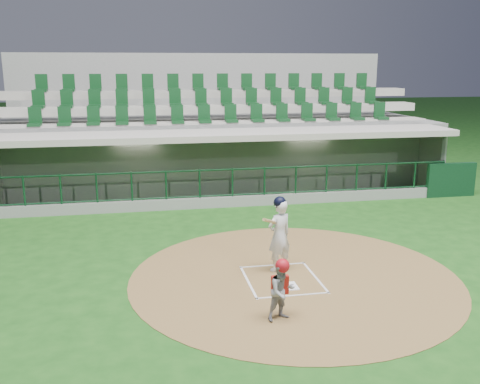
# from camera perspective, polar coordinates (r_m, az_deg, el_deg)

# --- Properties ---
(ground) EXTENTS (120.00, 120.00, 0.00)m
(ground) POSITION_cam_1_polar(r_m,az_deg,el_deg) (12.04, 4.14, -8.80)
(ground) COLOR #174714
(ground) RESTS_ON ground
(dirt_circle) EXTENTS (7.20, 7.20, 0.01)m
(dirt_circle) POSITION_cam_1_polar(r_m,az_deg,el_deg) (11.94, 5.79, -9.01)
(dirt_circle) COLOR brown
(dirt_circle) RESTS_ON ground
(home_plate) EXTENTS (0.43, 0.43, 0.02)m
(home_plate) POSITION_cam_1_polar(r_m,az_deg,el_deg) (11.41, 5.05, -10.00)
(home_plate) COLOR white
(home_plate) RESTS_ON dirt_circle
(batter_box_chalk) EXTENTS (1.55, 1.80, 0.01)m
(batter_box_chalk) POSITION_cam_1_polar(r_m,az_deg,el_deg) (11.77, 4.51, -9.26)
(batter_box_chalk) COLOR white
(batter_box_chalk) RESTS_ON ground
(dugout_structure) EXTENTS (16.40, 3.70, 3.00)m
(dugout_structure) POSITION_cam_1_polar(r_m,az_deg,el_deg) (19.17, -1.45, 2.65)
(dugout_structure) COLOR gray
(dugout_structure) RESTS_ON ground
(seating_deck) EXTENTS (17.00, 6.72, 5.15)m
(seating_deck) POSITION_cam_1_polar(r_m,az_deg,el_deg) (22.08, -3.04, 5.29)
(seating_deck) COLOR gray
(seating_deck) RESTS_ON ground
(batter) EXTENTS (0.89, 0.94, 1.72)m
(batter) POSITION_cam_1_polar(r_m,az_deg,el_deg) (11.97, 4.20, -4.46)
(batter) COLOR white
(batter) RESTS_ON dirt_circle
(catcher) EXTENTS (0.63, 0.56, 1.17)m
(catcher) POSITION_cam_1_polar(r_m,az_deg,el_deg) (9.85, 4.49, -10.32)
(catcher) COLOR gray
(catcher) RESTS_ON dirt_circle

